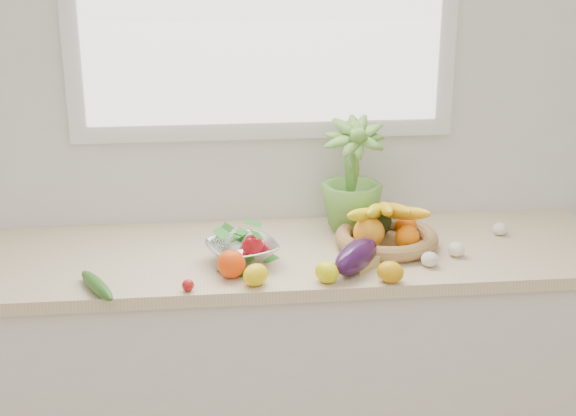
{
  "coord_description": "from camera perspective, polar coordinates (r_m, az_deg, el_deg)",
  "views": [
    {
      "loc": [
        -0.2,
        -0.43,
        1.88
      ],
      "look_at": [
        0.05,
        1.93,
        1.05
      ],
      "focal_mm": 50.0,
      "sensor_mm": 36.0,
      "label": 1
    }
  ],
  "objects": [
    {
      "name": "back_wall",
      "position": [
        2.74,
        -1.76,
        8.1
      ],
      "size": [
        4.5,
        0.02,
        2.7
      ],
      "primitive_type": "cube",
      "color": "white",
      "rests_on": "ground"
    },
    {
      "name": "counter_cabinet",
      "position": [
        2.8,
        -1.08,
        -11.97
      ],
      "size": [
        2.2,
        0.58,
        0.86
      ],
      "primitive_type": "cube",
      "color": "silver",
      "rests_on": "ground"
    },
    {
      "name": "apple",
      "position": [
        2.52,
        -2.48,
        -2.73
      ],
      "size": [
        0.1,
        0.1,
        0.07
      ],
      "primitive_type": "sphere",
      "rotation": [
        0.0,
        0.0,
        -0.41
      ],
      "color": "red",
      "rests_on": "countertop"
    },
    {
      "name": "ginger",
      "position": [
        2.45,
        5.48,
        -4.0
      ],
      "size": [
        0.1,
        0.1,
        0.03
      ],
      "primitive_type": "cube",
      "rotation": [
        0.0,
        0.0,
        0.73
      ],
      "color": "tan",
      "rests_on": "countertop"
    },
    {
      "name": "countertop",
      "position": [
        2.59,
        -1.15,
        -3.44
      ],
      "size": [
        2.24,
        0.62,
        0.04
      ],
      "primitive_type": "cube",
      "color": "beige",
      "rests_on": "counter_cabinet"
    },
    {
      "name": "cucumber",
      "position": [
        2.35,
        -13.45,
        -5.37
      ],
      "size": [
        0.14,
        0.22,
        0.04
      ],
      "primitive_type": "ellipsoid",
      "rotation": [
        0.0,
        0.0,
        0.48
      ],
      "color": "#225118",
      "rests_on": "countertop"
    },
    {
      "name": "potted_herb",
      "position": [
        2.69,
        4.58,
        2.44
      ],
      "size": [
        0.23,
        0.23,
        0.38
      ],
      "primitive_type": "imported",
      "rotation": [
        0.0,
        0.0,
        -0.12
      ],
      "color": "#5F9A38",
      "rests_on": "countertop"
    },
    {
      "name": "eggplant",
      "position": [
        2.43,
        4.88,
        -3.43
      ],
      "size": [
        0.21,
        0.24,
        0.09
      ],
      "primitive_type": "ellipsoid",
      "rotation": [
        0.0,
        0.0,
        -0.64
      ],
      "color": "#2B0E34",
      "rests_on": "countertop"
    },
    {
      "name": "lemon_b",
      "position": [
        2.33,
        -2.32,
        -4.77
      ],
      "size": [
        0.1,
        0.1,
        0.07
      ],
      "primitive_type": "ellipsoid",
      "rotation": [
        0.0,
        0.0,
        -0.81
      ],
      "color": "yellow",
      "rests_on": "countertop"
    },
    {
      "name": "garlic_b",
      "position": [
        2.8,
        14.84,
        -1.44
      ],
      "size": [
        0.07,
        0.07,
        0.04
      ],
      "primitive_type": "ellipsoid",
      "rotation": [
        0.0,
        0.0,
        -0.42
      ],
      "color": "white",
      "rests_on": "countertop"
    },
    {
      "name": "garlic_a",
      "position": [
        2.59,
        11.89,
        -2.9
      ],
      "size": [
        0.07,
        0.07,
        0.05
      ],
      "primitive_type": "ellipsoid",
      "rotation": [
        0.0,
        0.0,
        0.38
      ],
      "color": "white",
      "rests_on": "countertop"
    },
    {
      "name": "fruit_basket",
      "position": [
        2.62,
        6.96,
        -1.7
      ],
      "size": [
        0.36,
        0.36,
        0.18
      ],
      "color": "tan",
      "rests_on": "countertop"
    },
    {
      "name": "radish",
      "position": [
        2.32,
        -7.13,
        -5.48
      ],
      "size": [
        0.04,
        0.04,
        0.04
      ],
      "primitive_type": "sphere",
      "rotation": [
        0.0,
        0.0,
        0.03
      ],
      "color": "#B31617",
      "rests_on": "countertop"
    },
    {
      "name": "lemon_c",
      "position": [
        2.37,
        7.29,
        -4.53
      ],
      "size": [
        0.1,
        0.1,
        0.06
      ],
      "primitive_type": "ellipsoid",
      "rotation": [
        0.0,
        0.0,
        0.99
      ],
      "color": "orange",
      "rests_on": "countertop"
    },
    {
      "name": "garlic_c",
      "position": [
        2.5,
        10.04,
        -3.62
      ],
      "size": [
        0.07,
        0.07,
        0.05
      ],
      "primitive_type": "ellipsoid",
      "rotation": [
        0.0,
        0.0,
        0.3
      ],
      "color": "silver",
      "rests_on": "countertop"
    },
    {
      "name": "orange_loose",
      "position": [
        2.38,
        -4.05,
        -3.98
      ],
      "size": [
        0.11,
        0.11,
        0.09
      ],
      "primitive_type": "sphere",
      "rotation": [
        0.0,
        0.0,
        0.29
      ],
      "color": "#FF4308",
      "rests_on": "countertop"
    },
    {
      "name": "lemon_a",
      "position": [
        2.35,
        2.78,
        -4.58
      ],
      "size": [
        0.1,
        0.1,
        0.06
      ],
      "primitive_type": "ellipsoid",
      "rotation": [
        0.0,
        0.0,
        0.55
      ],
      "color": "yellow",
      "rests_on": "countertop"
    },
    {
      "name": "colander_with_spinach",
      "position": [
        2.47,
        -3.3,
        -2.71
      ],
      "size": [
        0.27,
        0.27,
        0.12
      ],
      "color": "silver",
      "rests_on": "countertop"
    }
  ]
}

